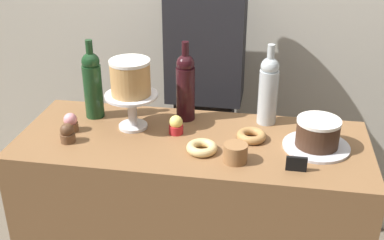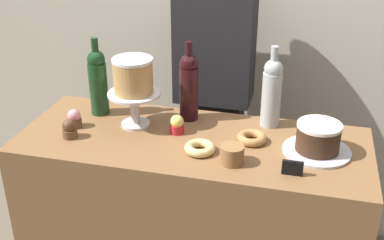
% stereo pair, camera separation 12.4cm
% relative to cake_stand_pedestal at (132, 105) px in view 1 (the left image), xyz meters
% --- Properties ---
extents(display_counter, '(1.33, 0.52, 0.93)m').
position_rel_cake_stand_pedestal_xyz_m(display_counter, '(0.25, -0.06, -0.56)').
color(display_counter, brown).
rests_on(display_counter, ground_plane).
extents(cake_stand_pedestal, '(0.21, 0.21, 0.14)m').
position_rel_cake_stand_pedestal_xyz_m(cake_stand_pedestal, '(0.00, 0.00, 0.00)').
color(cake_stand_pedestal, silver).
rests_on(cake_stand_pedestal, display_counter).
extents(white_layer_cake, '(0.15, 0.15, 0.14)m').
position_rel_cake_stand_pedestal_xyz_m(white_layer_cake, '(-0.00, -0.00, 0.12)').
color(white_layer_cake, tan).
rests_on(white_layer_cake, cake_stand_pedestal).
extents(silver_serving_platter, '(0.24, 0.24, 0.01)m').
position_rel_cake_stand_pedestal_xyz_m(silver_serving_platter, '(0.70, -0.04, -0.09)').
color(silver_serving_platter, silver).
rests_on(silver_serving_platter, display_counter).
extents(chocolate_round_cake, '(0.16, 0.16, 0.10)m').
position_rel_cake_stand_pedestal_xyz_m(chocolate_round_cake, '(0.70, -0.04, -0.03)').
color(chocolate_round_cake, '#3D2619').
rests_on(chocolate_round_cake, silver_serving_platter).
extents(wine_bottle_dark_red, '(0.08, 0.08, 0.33)m').
position_rel_cake_stand_pedestal_xyz_m(wine_bottle_dark_red, '(0.19, 0.11, 0.05)').
color(wine_bottle_dark_red, black).
rests_on(wine_bottle_dark_red, display_counter).
extents(wine_bottle_clear, '(0.08, 0.08, 0.33)m').
position_rel_cake_stand_pedestal_xyz_m(wine_bottle_clear, '(0.52, 0.13, 0.05)').
color(wine_bottle_clear, '#B2BCC1').
rests_on(wine_bottle_clear, display_counter).
extents(wine_bottle_green, '(0.08, 0.08, 0.33)m').
position_rel_cake_stand_pedestal_xyz_m(wine_bottle_green, '(-0.18, 0.07, 0.05)').
color(wine_bottle_green, '#193D1E').
rests_on(wine_bottle_green, display_counter).
extents(cupcake_chocolate, '(0.06, 0.06, 0.07)m').
position_rel_cake_stand_pedestal_xyz_m(cupcake_chocolate, '(-0.21, -0.16, -0.06)').
color(cupcake_chocolate, brown).
rests_on(cupcake_chocolate, display_counter).
extents(cupcake_lemon, '(0.06, 0.06, 0.07)m').
position_rel_cake_stand_pedestal_xyz_m(cupcake_lemon, '(0.18, -0.02, -0.06)').
color(cupcake_lemon, red).
rests_on(cupcake_lemon, display_counter).
extents(cupcake_strawberry, '(0.06, 0.06, 0.07)m').
position_rel_cake_stand_pedestal_xyz_m(cupcake_strawberry, '(-0.23, -0.07, -0.06)').
color(cupcake_strawberry, brown).
rests_on(cupcake_strawberry, display_counter).
extents(donut_glazed, '(0.11, 0.11, 0.03)m').
position_rel_cake_stand_pedestal_xyz_m(donut_glazed, '(0.30, -0.15, -0.08)').
color(donut_glazed, '#E0C17F').
rests_on(donut_glazed, display_counter).
extents(donut_maple, '(0.11, 0.11, 0.03)m').
position_rel_cake_stand_pedestal_xyz_m(donut_maple, '(0.47, -0.02, -0.08)').
color(donut_maple, '#B27F47').
rests_on(donut_maple, display_counter).
extents(cookie_stack, '(0.08, 0.08, 0.07)m').
position_rel_cake_stand_pedestal_xyz_m(cookie_stack, '(0.42, -0.19, -0.06)').
color(cookie_stack, olive).
rests_on(cookie_stack, display_counter).
extents(price_sign_chalkboard, '(0.07, 0.01, 0.05)m').
position_rel_cake_stand_pedestal_xyz_m(price_sign_chalkboard, '(0.63, -0.22, -0.07)').
color(price_sign_chalkboard, black).
rests_on(price_sign_chalkboard, display_counter).
extents(barista_figure, '(0.36, 0.22, 1.60)m').
position_rel_cake_stand_pedestal_xyz_m(barista_figure, '(0.21, 0.52, -0.19)').
color(barista_figure, black).
rests_on(barista_figure, ground_plane).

